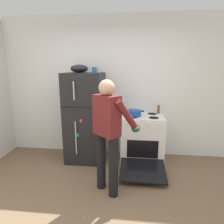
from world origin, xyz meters
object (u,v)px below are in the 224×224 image
at_px(red_pot, 134,113).
at_px(stove_range, 142,139).
at_px(mixing_bowl, 79,69).
at_px(person_cook, 109,128).
at_px(coffee_mug, 94,70).
at_px(pepper_mill, 158,109).
at_px(refrigerator, 85,117).

bearing_deg(red_pot, stove_range, 11.43).
xyz_separation_m(stove_range, mixing_bowl, (-1.15, 0.02, 1.28)).
bearing_deg(person_cook, stove_range, 62.51).
bearing_deg(mixing_bowl, person_cook, -56.28).
relative_size(coffee_mug, pepper_mill, 0.73).
bearing_deg(person_cook, mixing_bowl, 123.72).
xyz_separation_m(refrigerator, mixing_bowl, (-0.08, 0.00, 0.90)).
height_order(red_pot, coffee_mug, coffee_mug).
distance_m(refrigerator, red_pot, 0.92).
bearing_deg(refrigerator, person_cook, -59.65).
xyz_separation_m(person_cook, coffee_mug, (-0.39, 1.02, 0.75)).
height_order(refrigerator, coffee_mug, coffee_mug).
distance_m(pepper_mill, mixing_bowl, 1.64).
relative_size(person_cook, pepper_mill, 10.48).
relative_size(refrigerator, red_pot, 4.70).
distance_m(person_cook, red_pot, 0.98).
bearing_deg(mixing_bowl, pepper_mill, 7.86).
height_order(person_cook, mixing_bowl, mixing_bowl).
distance_m(stove_range, person_cook, 1.20).
bearing_deg(stove_range, coffee_mug, 175.63).
bearing_deg(red_pot, coffee_mug, 172.16).
distance_m(person_cook, coffee_mug, 1.33).
height_order(refrigerator, mixing_bowl, mixing_bowl).
height_order(stove_range, red_pot, red_pot).
xyz_separation_m(coffee_mug, pepper_mill, (1.19, 0.15, -0.73)).
xyz_separation_m(refrigerator, red_pot, (0.91, -0.05, 0.12)).
bearing_deg(mixing_bowl, coffee_mug, 10.78).
relative_size(red_pot, coffee_mug, 3.14).
height_order(pepper_mill, mixing_bowl, mixing_bowl).
bearing_deg(red_pot, refrigerator, 176.87).
xyz_separation_m(red_pot, pepper_mill, (0.46, 0.25, 0.02)).
distance_m(stove_range, pepper_mill, 0.65).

